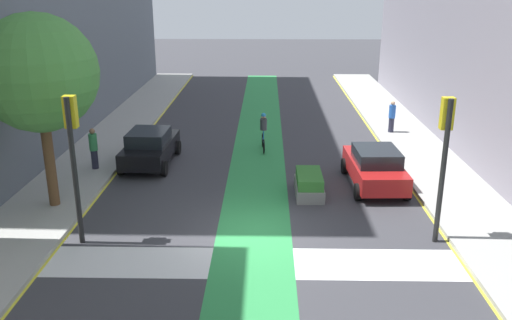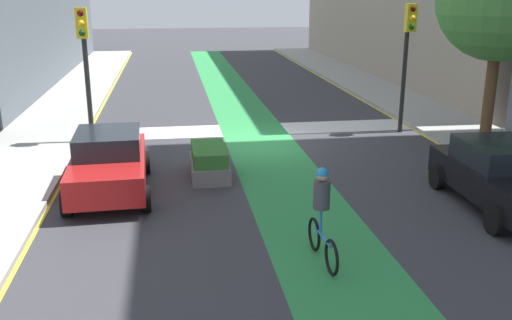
# 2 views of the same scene
# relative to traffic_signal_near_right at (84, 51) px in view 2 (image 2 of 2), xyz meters

# --- Properties ---
(ground_plane) EXTENTS (120.00, 120.00, 0.00)m
(ground_plane) POSITION_rel_traffic_signal_near_right_xyz_m (-5.59, 0.42, -3.14)
(ground_plane) COLOR #38383D
(bike_lane_paint) EXTENTS (2.40, 60.00, 0.01)m
(bike_lane_paint) POSITION_rel_traffic_signal_near_right_xyz_m (-5.63, 0.42, -3.14)
(bike_lane_paint) COLOR #2D8C47
(bike_lane_paint) RESTS_ON ground_plane
(crosswalk_band) EXTENTS (12.00, 1.80, 0.01)m
(crosswalk_band) POSITION_rel_traffic_signal_near_right_xyz_m (-5.59, -1.58, -3.14)
(crosswalk_band) COLOR silver
(crosswalk_band) RESTS_ON ground_plane
(sidewalk_left) EXTENTS (3.00, 60.00, 0.15)m
(sidewalk_left) POSITION_rel_traffic_signal_near_right_xyz_m (-13.09, 0.42, -3.07)
(sidewalk_left) COLOR #9E9E99
(sidewalk_left) RESTS_ON ground_plane
(curb_stripe_left) EXTENTS (0.16, 60.00, 0.01)m
(curb_stripe_left) POSITION_rel_traffic_signal_near_right_xyz_m (-11.59, 0.42, -3.14)
(curb_stripe_left) COLOR yellow
(curb_stripe_left) RESTS_ON ground_plane
(sidewalk_right) EXTENTS (3.00, 60.00, 0.15)m
(sidewalk_right) POSITION_rel_traffic_signal_near_right_xyz_m (1.91, 0.42, -3.07)
(sidewalk_right) COLOR #9E9E99
(sidewalk_right) RESTS_ON ground_plane
(curb_stripe_right) EXTENTS (0.16, 60.00, 0.01)m
(curb_stripe_right) POSITION_rel_traffic_signal_near_right_xyz_m (0.41, 0.42, -3.14)
(curb_stripe_right) COLOR yellow
(curb_stripe_right) RESTS_ON ground_plane
(traffic_signal_near_right) EXTENTS (0.35, 0.52, 4.50)m
(traffic_signal_near_right) POSITION_rel_traffic_signal_near_right_xyz_m (0.00, 0.00, 0.00)
(traffic_signal_near_right) COLOR black
(traffic_signal_near_right) RESTS_ON ground_plane
(traffic_signal_near_left) EXTENTS (0.35, 0.52, 4.56)m
(traffic_signal_near_left) POSITION_rel_traffic_signal_near_right_xyz_m (-10.93, -0.28, 0.04)
(traffic_signal_near_left) COLOR black
(traffic_signal_near_left) RESTS_ON ground_plane
(car_red_right_far) EXTENTS (2.14, 4.26, 1.57)m
(car_red_right_far) POSITION_rel_traffic_signal_near_right_xyz_m (-1.02, 4.62, -2.34)
(car_red_right_far) COLOR #A51919
(car_red_right_far) RESTS_ON ground_plane
(car_black_left_far) EXTENTS (2.14, 4.26, 1.57)m
(car_black_left_far) POSITION_rel_traffic_signal_near_right_xyz_m (-10.33, 7.08, -2.34)
(car_black_left_far) COLOR black
(car_black_left_far) RESTS_ON ground_plane
(cyclist_in_lane) EXTENTS (0.32, 1.73, 1.86)m
(cyclist_in_lane) POSITION_rel_traffic_signal_near_right_xyz_m (-5.40, 9.17, -2.18)
(cyclist_in_lane) COLOR black
(cyclist_in_lane) RESTS_ON ground_plane
(median_planter) EXTENTS (1.03, 2.08, 0.85)m
(median_planter) POSITION_rel_traffic_signal_near_right_xyz_m (-3.63, 3.68, -2.74)
(median_planter) COLOR slate
(median_planter) RESTS_ON ground_plane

